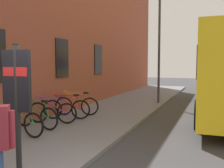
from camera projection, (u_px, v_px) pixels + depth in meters
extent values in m
plane|color=#38383A|center=(172.00, 122.00, 9.39)|extent=(60.00, 60.00, 0.00)
cube|color=slate|center=(122.00, 107.00, 12.27)|extent=(24.00, 3.50, 0.12)
cube|color=brown|center=(93.00, 16.00, 13.59)|extent=(22.00, 0.60, 9.47)
cube|color=black|center=(62.00, 58.00, 10.43)|extent=(0.90, 0.06, 1.60)
cube|color=black|center=(98.00, 60.00, 13.66)|extent=(0.90, 0.06, 1.60)
torus|color=black|center=(6.00, 121.00, 7.38)|extent=(0.10, 0.72, 0.72)
torus|color=black|center=(33.00, 125.00, 6.93)|extent=(0.10, 0.72, 0.72)
cylinder|color=#267F3F|center=(20.00, 114.00, 7.13)|extent=(0.09, 1.02, 0.58)
cylinder|color=#267F3F|center=(17.00, 105.00, 7.14)|extent=(0.08, 0.85, 0.09)
cylinder|color=#267F3F|center=(31.00, 116.00, 6.94)|extent=(0.05, 0.19, 0.51)
cube|color=black|center=(29.00, 105.00, 6.95)|extent=(0.11, 0.21, 0.06)
cylinder|color=#267F3F|center=(7.00, 101.00, 7.31)|extent=(0.48, 0.05, 0.02)
torus|color=black|center=(24.00, 116.00, 8.21)|extent=(0.12, 0.72, 0.72)
torus|color=black|center=(49.00, 119.00, 7.73)|extent=(0.12, 0.72, 0.72)
cylinder|color=#267F3F|center=(36.00, 109.00, 7.94)|extent=(0.12, 1.02, 0.58)
cylinder|color=#267F3F|center=(34.00, 101.00, 7.95)|extent=(0.11, 0.85, 0.09)
cylinder|color=#267F3F|center=(47.00, 111.00, 7.75)|extent=(0.05, 0.19, 0.51)
cube|color=black|center=(45.00, 101.00, 7.76)|extent=(0.12, 0.21, 0.06)
cylinder|color=#267F3F|center=(25.00, 98.00, 8.14)|extent=(0.48, 0.06, 0.02)
torus|color=black|center=(38.00, 112.00, 8.75)|extent=(0.23, 0.71, 0.72)
torus|color=black|center=(67.00, 113.00, 8.59)|extent=(0.23, 0.71, 0.72)
cylinder|color=#8C338C|center=(53.00, 105.00, 8.65)|extent=(0.27, 1.00, 0.58)
cylinder|color=#8C338C|center=(51.00, 98.00, 8.64)|extent=(0.24, 0.84, 0.09)
cylinder|color=#8C338C|center=(65.00, 106.00, 8.58)|extent=(0.08, 0.19, 0.51)
cube|color=black|center=(62.00, 98.00, 8.57)|extent=(0.14, 0.22, 0.06)
cylinder|color=#8C338C|center=(39.00, 95.00, 8.69)|extent=(0.47, 0.14, 0.02)
torus|color=black|center=(53.00, 109.00, 9.35)|extent=(0.29, 0.70, 0.72)
torus|color=black|center=(81.00, 110.00, 9.29)|extent=(0.29, 0.70, 0.72)
cylinder|color=#B21E1E|center=(67.00, 102.00, 9.29)|extent=(0.36, 0.98, 0.58)
cylinder|color=#B21E1E|center=(65.00, 95.00, 9.28)|extent=(0.31, 0.82, 0.09)
cylinder|color=#B21E1E|center=(78.00, 103.00, 9.27)|extent=(0.09, 0.19, 0.51)
cube|color=black|center=(76.00, 95.00, 9.25)|extent=(0.16, 0.22, 0.06)
cylinder|color=#B21E1E|center=(54.00, 93.00, 9.30)|extent=(0.46, 0.18, 0.02)
torus|color=black|center=(64.00, 106.00, 10.08)|extent=(0.27, 0.71, 0.72)
torus|color=black|center=(90.00, 106.00, 9.98)|extent=(0.27, 0.71, 0.72)
cylinder|color=orange|center=(77.00, 99.00, 10.00)|extent=(0.33, 0.98, 0.58)
cylinder|color=orange|center=(75.00, 93.00, 9.99)|extent=(0.28, 0.83, 0.09)
cylinder|color=orange|center=(88.00, 100.00, 9.97)|extent=(0.09, 0.19, 0.51)
cube|color=black|center=(86.00, 93.00, 9.95)|extent=(0.15, 0.22, 0.06)
cylinder|color=orange|center=(65.00, 91.00, 10.02)|extent=(0.47, 0.16, 0.02)
cylinder|color=black|center=(18.00, 112.00, 4.49)|extent=(0.10, 0.10, 2.40)
cube|color=black|center=(17.00, 81.00, 4.44)|extent=(0.13, 0.56, 1.10)
cube|color=red|center=(16.00, 72.00, 4.43)|extent=(0.14, 0.50, 0.16)
cylinder|color=black|center=(198.00, 114.00, 8.29)|extent=(1.01, 0.30, 1.00)
cylinder|color=black|center=(200.00, 93.00, 14.60)|extent=(1.01, 0.30, 1.00)
cylinder|color=maroon|center=(12.00, 129.00, 3.63)|extent=(0.10, 0.10, 0.56)
cylinder|color=#333338|center=(159.00, 52.00, 13.06)|extent=(0.12, 0.12, 5.29)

